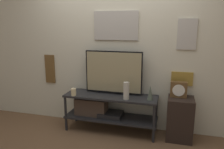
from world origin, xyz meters
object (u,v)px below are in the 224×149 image
mantel_clock (179,89)px  candle_jar (74,92)px  vase_slim_bronze (150,93)px  vase_tall_ceramic (126,91)px  television (114,72)px

mantel_clock → candle_jar: bearing=-171.2°
vase_slim_bronze → mantel_clock: size_ratio=0.91×
vase_tall_ceramic → vase_slim_bronze: vase_tall_ceramic is taller
vase_slim_bronze → mantel_clock: bearing=17.9°
vase_slim_bronze → candle_jar: (-1.16, -0.11, -0.05)m
vase_tall_ceramic → television: bearing=140.2°
television → candle_jar: television is taller
television → mantel_clock: size_ratio=3.88×
vase_slim_bronze → candle_jar: vase_slim_bronze is taller
television → vase_tall_ceramic: television is taller
candle_jar → mantel_clock: bearing=8.8°
vase_slim_bronze → candle_jar: 1.16m
television → vase_tall_ceramic: bearing=-39.8°
vase_tall_ceramic → mantel_clock: bearing=14.4°
vase_tall_ceramic → candle_jar: (-0.81, -0.05, -0.07)m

